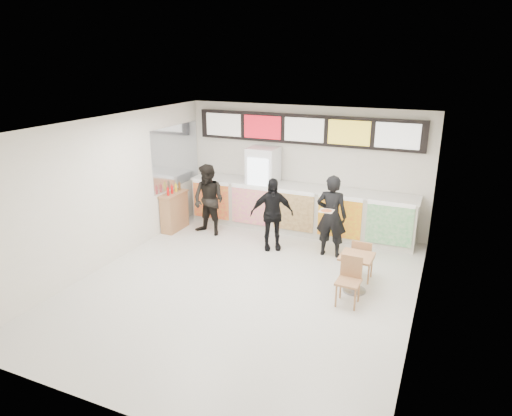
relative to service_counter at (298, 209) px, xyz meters
The scene contains 15 objects.
floor 3.15m from the service_counter, 90.00° to the right, with size 7.00×7.00×0.00m, color beige.
ceiling 3.93m from the service_counter, 90.00° to the right, with size 7.00×7.00×0.00m, color white.
wall_back 1.01m from the service_counter, 90.00° to the left, with size 6.00×6.00×0.00m, color silver.
wall_left 4.41m from the service_counter, 134.13° to the right, with size 7.00×7.00×0.00m, color silver.
wall_right 4.41m from the service_counter, 45.87° to the right, with size 7.00×7.00×0.00m, color silver.
service_counter is the anchor object (origin of this frame).
menu_board 1.90m from the service_counter, 90.00° to the left, with size 5.50×0.14×0.70m.
drinks_fridge 1.03m from the service_counter, behind, with size 0.70×0.67×2.00m.
mirror_panel 3.28m from the service_counter, 167.87° to the right, with size 0.01×2.00×1.50m, color #B2B7BF.
customer_main 1.57m from the service_counter, 44.78° to the right, with size 0.65×0.43×1.78m, color black.
customer_left 2.17m from the service_counter, 151.52° to the right, with size 0.83×0.65×1.71m, color black.
customer_mid 1.28m from the service_counter, 99.13° to the right, with size 0.95×0.40×1.62m, color black.
pizza_slice 1.97m from the service_counter, 54.58° to the right, with size 0.36×0.36×0.02m.
cafe_table 3.12m from the service_counter, 52.02° to the right, with size 0.59×1.45×0.84m.
condiment_ledge 3.03m from the service_counter, 158.67° to the right, with size 0.34×0.84×1.12m.
Camera 1 is at (3.24, -6.91, 4.09)m, focal length 32.00 mm.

